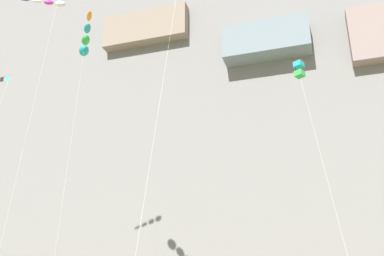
# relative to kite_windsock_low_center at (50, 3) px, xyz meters

# --- Properties ---
(cliff_face) EXTENTS (180.00, 25.60, 73.19)m
(cliff_face) POSITION_rel_kite_windsock_low_center_xyz_m (19.81, 37.30, 2.27)
(cliff_face) COLOR slate
(cliff_face) RESTS_ON ground
(kite_windsock_low_center) EXTENTS (4.40, 4.39, 34.77)m
(kite_windsock_low_center) POSITION_rel_kite_windsock_low_center_xyz_m (0.00, 0.00, 0.00)
(kite_windsock_low_center) COLOR white
(kite_windsock_low_center) RESTS_ON ground
(kite_box_high_left) EXTENTS (3.40, 5.66, 24.10)m
(kite_box_high_left) POSITION_rel_kite_windsock_low_center_xyz_m (24.88, 2.22, -11.07)
(kite_box_high_left) COLOR teal
(kite_box_high_left) RESTS_ON ground
(kite_windsock_mid_left) EXTENTS (4.84, 6.65, 29.95)m
(kite_windsock_mid_left) POSITION_rel_kite_windsock_low_center_xyz_m (4.21, 0.99, -4.89)
(kite_windsock_mid_left) COLOR teal
(kite_windsock_mid_left) RESTS_ON ground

